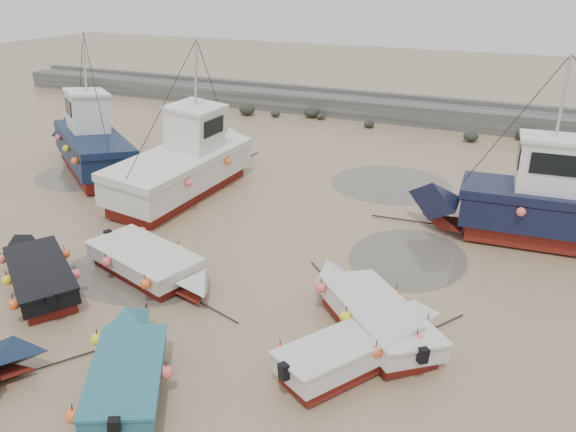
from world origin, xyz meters
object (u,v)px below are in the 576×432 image
at_px(dinghy_4, 39,269).
at_px(dinghy_6, 369,309).
at_px(cabin_boat_1, 188,161).
at_px(cabin_boat_2, 555,206).
at_px(dinghy_3, 363,345).
at_px(dinghy_5, 151,262).
at_px(cabin_boat_0, 88,142).
at_px(dinghy_2, 127,366).
at_px(person, 179,196).

xyz_separation_m(dinghy_4, dinghy_6, (9.44, 2.04, -0.00)).
relative_size(cabin_boat_1, cabin_boat_2, 0.99).
bearing_deg(cabin_boat_1, dinghy_3, -37.45).
distance_m(dinghy_4, cabin_boat_1, 8.56).
bearing_deg(dinghy_5, cabin_boat_0, -111.84).
bearing_deg(dinghy_4, dinghy_6, -43.53).
relative_size(dinghy_3, cabin_boat_1, 0.50).
relative_size(dinghy_2, cabin_boat_0, 0.57).
xyz_separation_m(dinghy_5, cabin_boat_2, (10.83, 7.83, 0.78)).
xyz_separation_m(dinghy_6, cabin_boat_1, (-9.95, 6.47, 0.78)).
xyz_separation_m(dinghy_4, person, (-0.61, 7.81, -0.55)).
distance_m(dinghy_5, person, 6.92).
distance_m(dinghy_2, dinghy_5, 4.93).
bearing_deg(dinghy_4, cabin_boat_0, 69.55).
height_order(cabin_boat_2, person, cabin_boat_2).
distance_m(dinghy_4, cabin_boat_2, 16.62).
height_order(dinghy_5, cabin_boat_1, cabin_boat_1).
height_order(dinghy_5, dinghy_6, same).
height_order(dinghy_4, dinghy_5, same).
bearing_deg(dinghy_6, dinghy_2, -178.76).
xyz_separation_m(dinghy_4, cabin_boat_1, (-0.51, 8.51, 0.78)).
bearing_deg(dinghy_5, dinghy_4, -40.38).
xyz_separation_m(dinghy_4, dinghy_5, (2.72, 1.77, -0.00)).
xyz_separation_m(dinghy_3, cabin_boat_0, (-16.09, 8.42, 0.80)).
bearing_deg(dinghy_6, cabin_boat_2, 15.51).
distance_m(dinghy_6, cabin_boat_0, 17.22).
distance_m(dinghy_6, person, 11.60).
height_order(dinghy_3, cabin_boat_0, cabin_boat_0).
distance_m(dinghy_5, cabin_boat_0, 11.57).
bearing_deg(person, dinghy_5, 84.12).
bearing_deg(dinghy_2, dinghy_6, 15.28).
height_order(dinghy_6, cabin_boat_1, cabin_boat_1).
xyz_separation_m(dinghy_2, person, (-5.90, 10.25, -0.56)).
bearing_deg(cabin_boat_2, dinghy_2, 141.08).
height_order(cabin_boat_0, person, cabin_boat_0).
bearing_deg(dinghy_3, person, 175.91).
relative_size(dinghy_4, cabin_boat_2, 0.51).
bearing_deg(cabin_boat_0, cabin_boat_1, -58.77).
height_order(dinghy_3, dinghy_6, same).
distance_m(dinghy_6, cabin_boat_1, 11.89).
bearing_deg(dinghy_3, cabin_boat_1, 173.18).
distance_m(cabin_boat_1, cabin_boat_2, 14.10).
bearing_deg(dinghy_2, person, 87.99).
relative_size(dinghy_2, cabin_boat_2, 0.47).
bearing_deg(cabin_boat_2, cabin_boat_1, 89.95).
distance_m(dinghy_5, dinghy_6, 6.73).
height_order(dinghy_4, cabin_boat_1, cabin_boat_1).
height_order(dinghy_5, cabin_boat_2, cabin_boat_2).
relative_size(dinghy_4, person, 2.89).
xyz_separation_m(cabin_boat_0, person, (5.72, -1.13, -1.35)).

